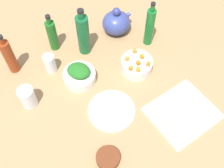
% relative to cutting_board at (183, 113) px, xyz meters
% --- Properties ---
extents(tabletop, '(1.90, 1.90, 0.03)m').
position_rel_cutting_board_xyz_m(tabletop, '(-0.20, 0.28, -0.02)').
color(tabletop, '#A68053').
rests_on(tabletop, ground).
extents(cutting_board, '(0.29, 0.26, 0.01)m').
position_rel_cutting_board_xyz_m(cutting_board, '(0.00, 0.00, 0.00)').
color(cutting_board, white).
rests_on(cutting_board, tabletop).
extents(plate_tofu, '(0.21, 0.21, 0.01)m').
position_rel_cutting_board_xyz_m(plate_tofu, '(-0.26, 0.18, 0.00)').
color(plate_tofu, white).
rests_on(plate_tofu, tabletop).
extents(bowl_greens, '(0.15, 0.15, 0.05)m').
position_rel_cutting_board_xyz_m(bowl_greens, '(-0.30, 0.41, 0.02)').
color(bowl_greens, white).
rests_on(bowl_greens, tabletop).
extents(bowl_carrots, '(0.15, 0.15, 0.06)m').
position_rel_cutting_board_xyz_m(bowl_carrots, '(-0.03, 0.32, 0.03)').
color(bowl_carrots, white).
rests_on(bowl_carrots, tabletop).
extents(bowl_small_side, '(0.10, 0.10, 0.03)m').
position_rel_cutting_board_xyz_m(bowl_small_side, '(-0.39, 0.00, 0.01)').
color(bowl_small_side, brown).
rests_on(bowl_small_side, tabletop).
extents(teapot, '(0.17, 0.15, 0.16)m').
position_rel_cutting_board_xyz_m(teapot, '(0.03, 0.59, 0.06)').
color(teapot, '#3A468C').
rests_on(teapot, tabletop).
extents(bottle_0, '(0.05, 0.05, 0.22)m').
position_rel_cutting_board_xyz_m(bottle_0, '(-0.31, 0.66, 0.09)').
color(bottle_0, '#1D6420').
rests_on(bottle_0, tabletop).
extents(bottle_1, '(0.05, 0.05, 0.26)m').
position_rel_cutting_board_xyz_m(bottle_1, '(0.12, 0.43, 0.11)').
color(bottle_1, '#156E28').
rests_on(bottle_1, tabletop).
extents(bottle_2, '(0.05, 0.05, 0.24)m').
position_rel_cutting_board_xyz_m(bottle_2, '(-0.54, 0.64, 0.10)').
color(bottle_2, '#913516').
rests_on(bottle_2, tabletop).
extents(bottle_3, '(0.06, 0.06, 0.27)m').
position_rel_cutting_board_xyz_m(bottle_3, '(-0.19, 0.56, 0.11)').
color(bottle_3, '#165F30').
rests_on(bottle_3, tabletop).
extents(drinking_glass_0, '(0.07, 0.07, 0.11)m').
position_rel_cutting_board_xyz_m(drinking_glass_0, '(-0.56, 0.42, 0.05)').
color(drinking_glass_0, white).
rests_on(drinking_glass_0, tabletop).
extents(drinking_glass_1, '(0.06, 0.06, 0.10)m').
position_rel_cutting_board_xyz_m(drinking_glass_1, '(-0.39, 0.54, 0.05)').
color(drinking_glass_1, white).
rests_on(drinking_glass_1, tabletop).
extents(carrot_cube_0, '(0.03, 0.03, 0.02)m').
position_rel_cutting_board_xyz_m(carrot_cube_0, '(-0.07, 0.35, 0.07)').
color(carrot_cube_0, orange).
rests_on(carrot_cube_0, bowl_carrots).
extents(carrot_cube_1, '(0.02, 0.02, 0.02)m').
position_rel_cutting_board_xyz_m(carrot_cube_1, '(-0.04, 0.30, 0.07)').
color(carrot_cube_1, orange).
rests_on(carrot_cube_1, bowl_carrots).
extents(carrot_cube_2, '(0.02, 0.02, 0.02)m').
position_rel_cutting_board_xyz_m(carrot_cube_2, '(-0.00, 0.32, 0.07)').
color(carrot_cube_2, orange).
rests_on(carrot_cube_2, bowl_carrots).
extents(carrot_cube_3, '(0.02, 0.02, 0.02)m').
position_rel_cutting_board_xyz_m(carrot_cube_3, '(-0.01, 0.37, 0.07)').
color(carrot_cube_3, orange).
rests_on(carrot_cube_3, bowl_carrots).
extents(carrot_cube_4, '(0.03, 0.03, 0.02)m').
position_rel_cutting_board_xyz_m(carrot_cube_4, '(-0.00, 0.27, 0.07)').
color(carrot_cube_4, orange).
rests_on(carrot_cube_4, bowl_carrots).
extents(carrot_cube_5, '(0.02, 0.02, 0.02)m').
position_rel_cutting_board_xyz_m(carrot_cube_5, '(-0.09, 0.29, 0.07)').
color(carrot_cube_5, orange).
rests_on(carrot_cube_5, bowl_carrots).
extents(carrot_cube_6, '(0.02, 0.02, 0.02)m').
position_rel_cutting_board_xyz_m(carrot_cube_6, '(-0.06, 0.27, 0.07)').
color(carrot_cube_6, orange).
rests_on(carrot_cube_6, bowl_carrots).
extents(chopped_greens_mound, '(0.14, 0.14, 0.04)m').
position_rel_cutting_board_xyz_m(chopped_greens_mound, '(-0.30, 0.41, 0.07)').
color(chopped_greens_mound, '#246C21').
rests_on(chopped_greens_mound, bowl_greens).
extents(tofu_cube_0, '(0.03, 0.03, 0.02)m').
position_rel_cutting_board_xyz_m(tofu_cube_0, '(-0.25, 0.14, 0.02)').
color(tofu_cube_0, silver).
rests_on(tofu_cube_0, plate_tofu).
extents(tofu_cube_1, '(0.03, 0.03, 0.02)m').
position_rel_cutting_board_xyz_m(tofu_cube_1, '(-0.29, 0.19, 0.02)').
color(tofu_cube_1, white).
rests_on(tofu_cube_1, plate_tofu).
extents(tofu_cube_2, '(0.03, 0.03, 0.02)m').
position_rel_cutting_board_xyz_m(tofu_cube_2, '(-0.23, 0.22, 0.02)').
color(tofu_cube_2, white).
rests_on(tofu_cube_2, plate_tofu).
extents(tofu_cube_3, '(0.03, 0.03, 0.02)m').
position_rel_cutting_board_xyz_m(tofu_cube_3, '(-0.26, 0.18, 0.02)').
color(tofu_cube_3, white).
rests_on(tofu_cube_3, plate_tofu).
extents(tofu_cube_4, '(0.03, 0.03, 0.02)m').
position_rel_cutting_board_xyz_m(tofu_cube_4, '(-0.30, 0.15, 0.02)').
color(tofu_cube_4, white).
rests_on(tofu_cube_4, plate_tofu).
extents(tofu_cube_5, '(0.03, 0.03, 0.02)m').
position_rel_cutting_board_xyz_m(tofu_cube_5, '(-0.22, 0.18, 0.02)').
color(tofu_cube_5, white).
rests_on(tofu_cube_5, plate_tofu).
extents(dumpling_0, '(0.07, 0.07, 0.03)m').
position_rel_cutting_board_xyz_m(dumpling_0, '(0.03, 0.05, 0.02)').
color(dumpling_0, beige).
rests_on(dumpling_0, cutting_board).
extents(dumpling_1, '(0.06, 0.06, 0.02)m').
position_rel_cutting_board_xyz_m(dumpling_1, '(0.02, -0.02, 0.02)').
color(dumpling_1, beige).
rests_on(dumpling_1, cutting_board).
extents(dumpling_2, '(0.06, 0.05, 0.03)m').
position_rel_cutting_board_xyz_m(dumpling_2, '(-0.10, -0.03, 0.02)').
color(dumpling_2, beige).
rests_on(dumpling_2, cutting_board).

